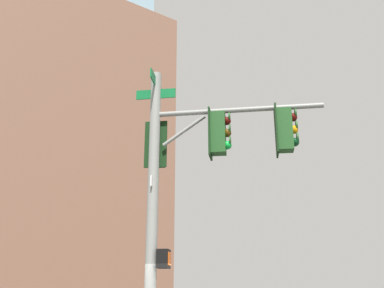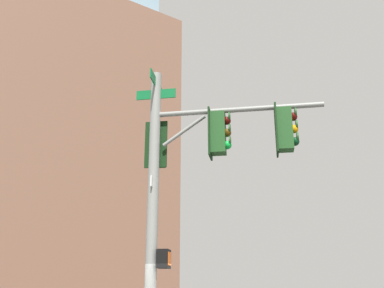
% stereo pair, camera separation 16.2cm
% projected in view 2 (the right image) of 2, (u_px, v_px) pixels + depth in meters
% --- Properties ---
extents(signal_pole_assembly, '(3.30, 3.31, 7.09)m').
position_uv_depth(signal_pole_assembly, '(190.00, 171.00, 9.97)').
color(signal_pole_assembly, gray).
rests_on(signal_pole_assembly, ground_plane).
extents(building_brick_nearside, '(19.46, 21.26, 40.22)m').
position_uv_depth(building_brick_nearside, '(43.00, 139.00, 55.22)').
color(building_brick_nearside, brown).
rests_on(building_brick_nearside, ground_plane).
extents(building_brick_midblock, '(17.17, 19.51, 31.82)m').
position_uv_depth(building_brick_midblock, '(63.00, 155.00, 47.23)').
color(building_brick_midblock, '#845B47').
rests_on(building_brick_midblock, ground_plane).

